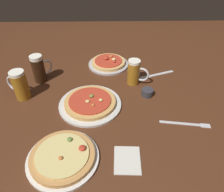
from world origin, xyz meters
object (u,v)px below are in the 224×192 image
beer_mug_pale (20,85)px  knife_right (157,74)px  fork_left (186,124)px  pizza_plate_far (108,63)px  beer_mug_dark (39,69)px  ramekin_sauce (147,92)px  pizza_plate_side (90,103)px  napkin_folded (127,160)px  beer_mug_amber (134,72)px  pizza_plate_near (63,157)px

beer_mug_pale → knife_right: 0.79m
knife_right → fork_left: bearing=-82.2°
pizza_plate_far → beer_mug_pale: bearing=-144.4°
beer_mug_dark → beer_mug_pale: size_ratio=1.02×
pizza_plate_far → ramekin_sauce: (0.21, -0.33, 0.00)m
pizza_plate_side → ramekin_sauce: (0.30, 0.08, 0.00)m
napkin_folded → knife_right: 0.65m
beer_mug_amber → ramekin_sauce: size_ratio=2.32×
beer_mug_pale → fork_left: 0.85m
beer_mug_pale → napkin_folded: beer_mug_pale is taller
ramekin_sauce → knife_right: (0.09, 0.20, -0.02)m
beer_mug_pale → fork_left: beer_mug_pale is taller
pizza_plate_far → pizza_plate_side: pizza_plate_far is taller
pizza_plate_near → knife_right: bearing=51.3°
beer_mug_dark → napkin_folded: size_ratio=1.28×
beer_mug_dark → pizza_plate_far: bearing=23.3°
pizza_plate_near → fork_left: bearing=18.4°
pizza_plate_near → beer_mug_dark: size_ratio=1.72×
beer_mug_dark → fork_left: beer_mug_dark is taller
pizza_plate_near → pizza_plate_side: bearing=75.0°
beer_mug_dark → fork_left: size_ratio=0.71×
beer_mug_pale → napkin_folded: bearing=-37.6°
beer_mug_dark → napkin_folded: beer_mug_dark is taller
pizza_plate_far → beer_mug_dark: (-0.40, -0.17, 0.06)m
pizza_plate_far → napkin_folded: size_ratio=2.04×
pizza_plate_far → fork_left: pizza_plate_far is taller
knife_right → beer_mug_dark: bearing=-176.3°
beer_mug_dark → pizza_plate_near: bearing=-68.8°
pizza_plate_far → beer_mug_dark: size_ratio=1.60×
pizza_plate_side → napkin_folded: 0.37m
knife_right → beer_mug_amber: bearing=-151.3°
pizza_plate_side → beer_mug_dark: 0.39m
pizza_plate_near → pizza_plate_side: size_ratio=0.89×
knife_right → pizza_plate_near: bearing=-128.7°
pizza_plate_far → beer_mug_pale: beer_mug_pale is taller
pizza_plate_far → napkin_folded: pizza_plate_far is taller
knife_right → pizza_plate_far: bearing=157.1°
beer_mug_dark → beer_mug_amber: size_ratio=1.12×
pizza_plate_near → pizza_plate_far: size_ratio=1.08×
napkin_folded → fork_left: napkin_folded is taller
pizza_plate_far → knife_right: pizza_plate_far is taller
pizza_plate_near → beer_mug_amber: size_ratio=1.92×
pizza_plate_near → beer_mug_pale: beer_mug_pale is taller
pizza_plate_near → beer_mug_pale: (-0.28, 0.40, 0.06)m
pizza_plate_side → beer_mug_amber: size_ratio=2.16×
pizza_plate_side → beer_mug_pale: bearing=168.3°
beer_mug_pale → pizza_plate_far: bearing=35.6°
knife_right → napkin_folded: bearing=-110.7°
pizza_plate_near → fork_left: size_ratio=1.22×
pizza_plate_far → knife_right: bearing=-22.9°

